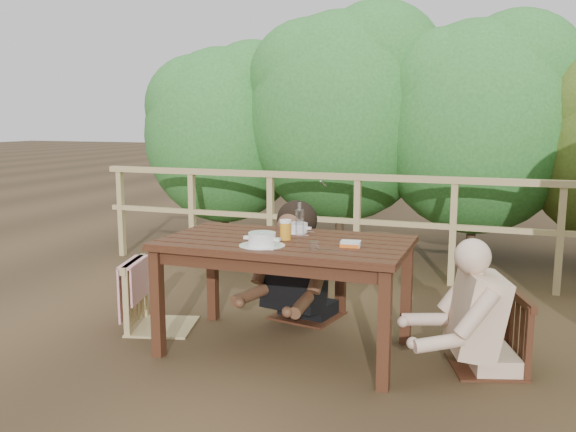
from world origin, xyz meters
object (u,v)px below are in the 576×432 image
(chair_right, at_px, (490,299))
(butter_tub, at_px, (351,245))
(chair_far, at_px, (308,256))
(diner_right, at_px, (497,263))
(soup_far, at_px, (297,229))
(beer_glass, at_px, (285,231))
(tumbler, at_px, (314,247))
(bottle, at_px, (300,221))
(table, at_px, (285,296))
(woman, at_px, (309,227))
(soup_near, at_px, (262,240))
(chair_left, at_px, (161,265))

(chair_right, xyz_separation_m, butter_tub, (-0.82, -0.22, 0.32))
(chair_right, bearing_deg, chair_far, -130.34)
(chair_far, relative_size, diner_right, 0.71)
(soup_far, bearing_deg, chair_far, 98.65)
(beer_glass, relative_size, butter_tub, 1.20)
(diner_right, xyz_separation_m, beer_glass, (-1.31, -0.14, 0.14))
(chair_far, xyz_separation_m, tumbler, (0.35, -0.94, 0.29))
(chair_right, xyz_separation_m, soup_far, (-1.29, 0.13, 0.34))
(bottle, bearing_deg, butter_tub, -27.20)
(table, relative_size, bottle, 6.53)
(table, bearing_deg, bottle, 67.61)
(table, relative_size, butter_tub, 13.04)
(table, height_order, chair_far, chair_far)
(tumbler, bearing_deg, chair_far, 110.23)
(woman, height_order, diner_right, woman)
(woman, bearing_deg, soup_far, 109.59)
(table, height_order, soup_far, soup_far)
(chair_far, height_order, beer_glass, chair_far)
(woman, relative_size, diner_right, 1.05)
(diner_right, bearing_deg, butter_tub, 86.37)
(bottle, bearing_deg, woman, 102.38)
(butter_tub, bearing_deg, chair_right, 7.88)
(table, relative_size, chair_right, 1.81)
(soup_far, bearing_deg, butter_tub, -36.32)
(soup_far, bearing_deg, tumbler, -61.09)
(beer_glass, bearing_deg, chair_right, 6.31)
(soup_far, height_order, tumbler, soup_far)
(butter_tub, bearing_deg, soup_near, -171.95)
(soup_far, bearing_deg, table, -87.95)
(diner_right, bearing_deg, soup_far, 66.66)
(table, xyz_separation_m, beer_glass, (0.00, -0.00, 0.44))
(soup_near, distance_m, bottle, 0.38)
(diner_right, distance_m, soup_near, 1.43)
(diner_right, height_order, soup_far, diner_right)
(diner_right, relative_size, beer_glass, 9.22)
(soup_far, height_order, butter_tub, soup_far)
(chair_right, bearing_deg, diner_right, 72.10)
(woman, relative_size, butter_tub, 11.60)
(chair_right, xyz_separation_m, tumbler, (-1.01, -0.39, 0.33))
(chair_far, distance_m, tumbler, 1.05)
(woman, xyz_separation_m, beer_glass, (0.08, -0.72, 0.10))
(beer_glass, bearing_deg, chair_far, 96.24)
(diner_right, relative_size, tumbler, 18.86)
(chair_far, bearing_deg, woman, 101.32)
(table, bearing_deg, soup_far, 92.05)
(chair_right, xyz_separation_m, diner_right, (0.03, 0.00, 0.23))
(diner_right, relative_size, butter_tub, 11.03)
(tumbler, height_order, butter_tub, tumbler)
(woman, distance_m, bottle, 0.62)
(chair_left, xyz_separation_m, woman, (0.93, 0.63, 0.23))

